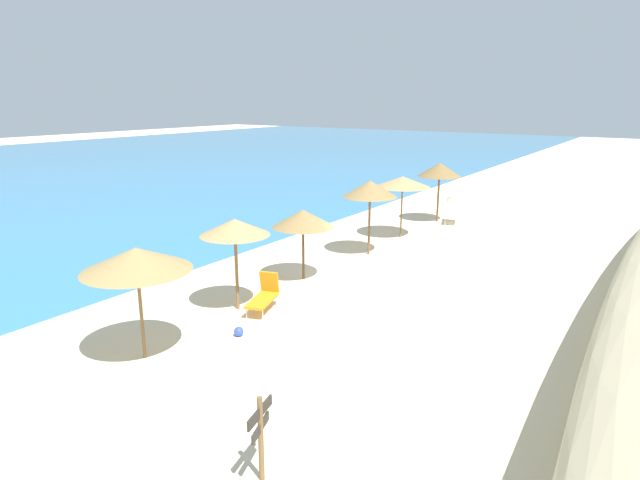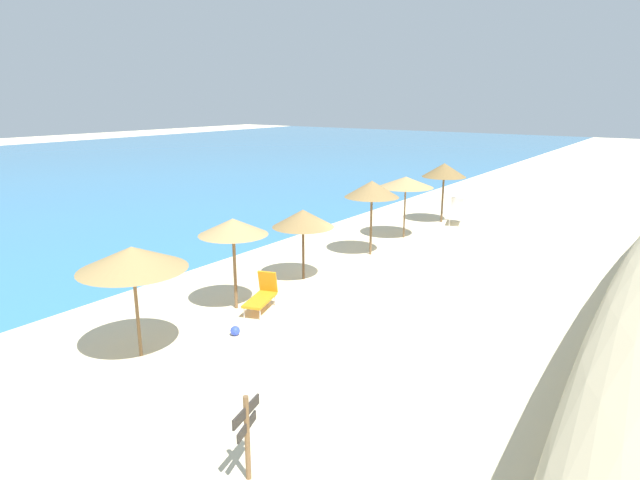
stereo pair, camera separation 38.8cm
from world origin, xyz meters
name	(u,v)px [view 2 (the right image)]	position (x,y,z in m)	size (l,w,h in m)	color
ground_plane	(375,279)	(0.00, 0.00, 0.00)	(160.00, 160.00, 0.00)	beige
beach_umbrella_0	(132,258)	(-8.29, 1.82, 2.48)	(2.54, 2.54, 2.76)	brown
beach_umbrella_1	(233,227)	(-4.71, 2.07, 2.48)	(2.02, 2.02, 2.74)	brown
beach_umbrella_2	(303,218)	(-1.42, 2.04, 2.15)	(2.09, 2.09, 2.45)	brown
beach_umbrella_3	(372,189)	(2.56, 1.68, 2.64)	(2.14, 2.14, 2.97)	brown
beach_umbrella_4	(406,182)	(5.76, 1.82, 2.50)	(2.43, 2.43, 2.74)	brown
beach_umbrella_5	(444,170)	(9.68, 1.68, 2.62)	(2.17, 2.17, 2.96)	brown
lounge_chair_0	(457,213)	(9.84, 0.97, 0.53)	(1.42, 0.98, 1.25)	white
lounge_chair_1	(262,295)	(-4.32, 1.38, 0.46)	(1.53, 1.00, 1.05)	orange
wooden_signpost	(247,429)	(-10.03, -3.31, 0.92)	(0.82, 0.28, 1.52)	brown
beach_ball	(235,331)	(-6.12, 0.76, 0.13)	(0.26, 0.26, 0.26)	blue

